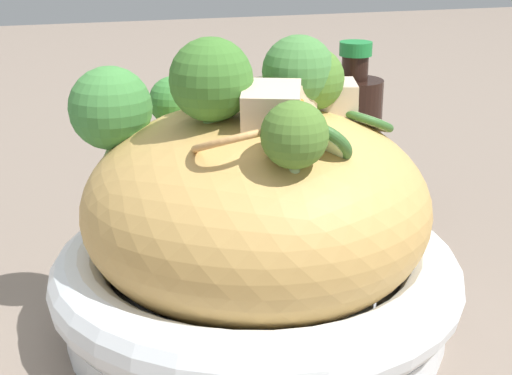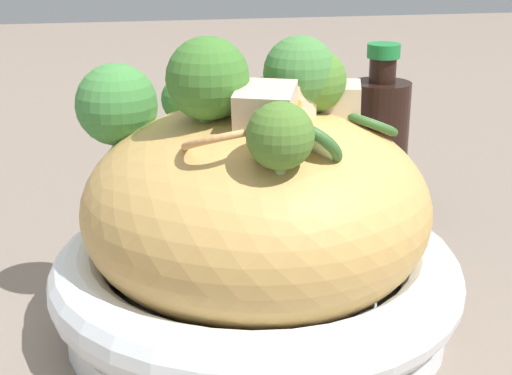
{
  "view_description": "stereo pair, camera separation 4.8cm",
  "coord_description": "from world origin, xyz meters",
  "views": [
    {
      "loc": [
        0.43,
        -0.12,
        0.26
      ],
      "look_at": [
        0.0,
        0.0,
        0.1
      ],
      "focal_mm": 54.57,
      "sensor_mm": 36.0,
      "label": 1
    },
    {
      "loc": [
        0.44,
        -0.08,
        0.26
      ],
      "look_at": [
        0.0,
        0.0,
        0.1
      ],
      "focal_mm": 54.57,
      "sensor_mm": 36.0,
      "label": 2
    }
  ],
  "objects": [
    {
      "name": "ground_plane",
      "position": [
        0.0,
        0.0,
        0.0
      ],
      "size": [
        3.0,
        3.0,
        0.0
      ],
      "primitive_type": "plane",
      "color": "#7C6C5F"
    },
    {
      "name": "carrot_coins",
      "position": [
        -0.05,
        0.01,
        0.14
      ],
      "size": [
        0.13,
        0.05,
        0.04
      ],
      "color": "orange",
      "rests_on": "serving_bowl"
    },
    {
      "name": "soy_sauce_bottle",
      "position": [
        -0.18,
        0.14,
        0.06
      ],
      "size": [
        0.05,
        0.05,
        0.15
      ],
      "color": "black",
      "rests_on": "ground_plane"
    },
    {
      "name": "zucchini_slices",
      "position": [
        0.01,
        0.02,
        0.14
      ],
      "size": [
        0.13,
        0.14,
        0.03
      ],
      "color": "beige",
      "rests_on": "serving_bowl"
    },
    {
      "name": "noodle_heap",
      "position": [
        0.0,
        -0.0,
        0.08
      ],
      "size": [
        0.22,
        0.22,
        0.13
      ],
      "color": "tan",
      "rests_on": "serving_bowl"
    },
    {
      "name": "broccoli_florets",
      "position": [
        -0.01,
        -0.02,
        0.15
      ],
      "size": [
        0.2,
        0.18,
        0.09
      ],
      "color": "#9FBF71",
      "rests_on": "serving_bowl"
    },
    {
      "name": "serving_bowl",
      "position": [
        0.0,
        0.0,
        0.03
      ],
      "size": [
        0.26,
        0.26,
        0.06
      ],
      "color": "white",
      "rests_on": "ground_plane"
    },
    {
      "name": "chicken_chunks",
      "position": [
        0.01,
        0.02,
        0.15
      ],
      "size": [
        0.09,
        0.09,
        0.04
      ],
      "color": "beige",
      "rests_on": "serving_bowl"
    }
  ]
}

